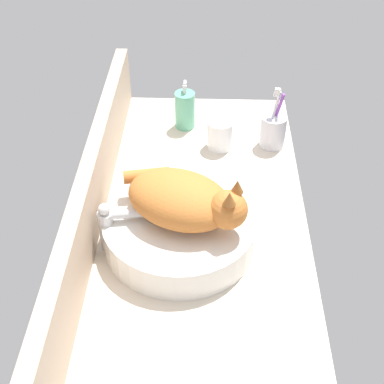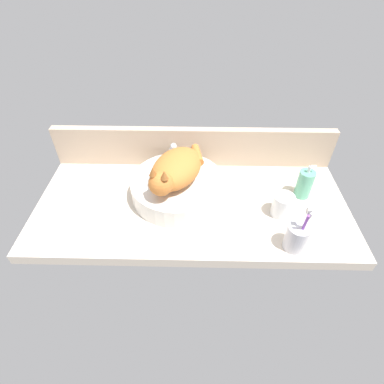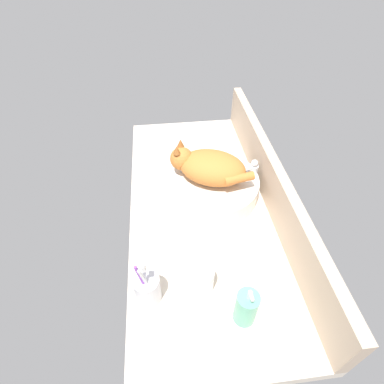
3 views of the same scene
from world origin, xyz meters
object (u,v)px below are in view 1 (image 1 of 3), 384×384
at_px(soap_dispenser, 185,110).
at_px(water_glass, 220,136).
at_px(cat, 185,200).
at_px(faucet, 111,225).
at_px(toothbrush_cup, 273,130).
at_px(sink_basin, 180,229).

distance_m(soap_dispenser, water_glass, 0.15).
distance_m(cat, water_glass, 0.42).
bearing_deg(faucet, toothbrush_cup, -43.52).
distance_m(cat, soap_dispenser, 0.51).
height_order(cat, faucet, cat).
xyz_separation_m(toothbrush_cup, water_glass, (-0.01, 0.16, -0.01)).
bearing_deg(sink_basin, cat, -110.23).
relative_size(sink_basin, soap_dispenser, 2.43).
xyz_separation_m(sink_basin, cat, (-0.00, -0.01, 0.10)).
relative_size(faucet, toothbrush_cup, 0.73).
relative_size(faucet, water_glass, 1.53).
xyz_separation_m(faucet, water_glass, (0.42, -0.26, -0.03)).
distance_m(toothbrush_cup, water_glass, 0.16).
height_order(soap_dispenser, water_glass, soap_dispenser).
bearing_deg(faucet, water_glass, -31.41).
height_order(soap_dispenser, toothbrush_cup, toothbrush_cup).
bearing_deg(cat, water_glass, -11.87).
distance_m(soap_dispenser, toothbrush_cup, 0.28).
height_order(sink_basin, cat, cat).
distance_m(sink_basin, soap_dispenser, 0.50).
bearing_deg(faucet, soap_dispenser, -15.77).
distance_m(cat, toothbrush_cup, 0.49).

